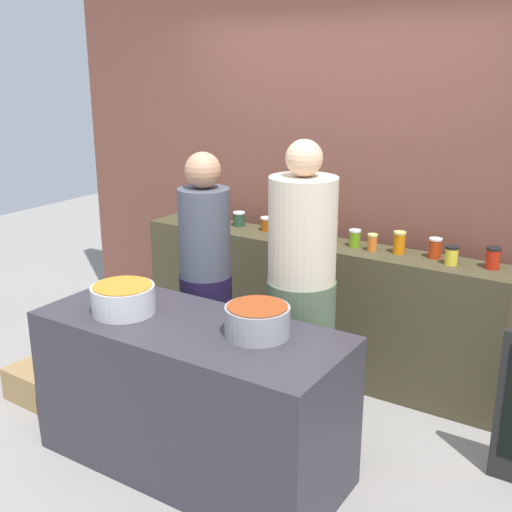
{
  "coord_description": "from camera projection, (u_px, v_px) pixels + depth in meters",
  "views": [
    {
      "loc": [
        1.95,
        -2.7,
        2.17
      ],
      "look_at": [
        0.0,
        0.35,
        1.05
      ],
      "focal_mm": 44.7,
      "sensor_mm": 36.0,
      "label": 1
    }
  ],
  "objects": [
    {
      "name": "preserve_jar_1",
      "position": [
        209.0,
        217.0,
        4.82
      ],
      "size": [
        0.09,
        0.09,
        0.13
      ],
      "color": "#963516",
      "rests_on": "display_shelf"
    },
    {
      "name": "preserve_jar_11",
      "position": [
        452.0,
        255.0,
        3.9
      ],
      "size": [
        0.08,
        0.08,
        0.12
      ],
      "color": "gold",
      "rests_on": "display_shelf"
    },
    {
      "name": "cook_with_tongs",
      "position": [
        206.0,
        295.0,
        3.99
      ],
      "size": [
        0.33,
        0.33,
        1.65
      ],
      "color": "#1A1331",
      "rests_on": "ground"
    },
    {
      "name": "bread_crate",
      "position": [
        40.0,
        381.0,
        4.25
      ],
      "size": [
        0.37,
        0.35,
        0.22
      ],
      "primitive_type": "cube",
      "rotation": [
        0.0,
        0.0,
        -0.04
      ],
      "color": "#99794A",
      "rests_on": "ground"
    },
    {
      "name": "preserve_jar_8",
      "position": [
        372.0,
        242.0,
        4.17
      ],
      "size": [
        0.07,
        0.07,
        0.12
      ],
      "color": "orange",
      "rests_on": "display_shelf"
    },
    {
      "name": "preserve_jar_3",
      "position": [
        266.0,
        224.0,
        4.68
      ],
      "size": [
        0.09,
        0.09,
        0.1
      ],
      "color": "#97410B",
      "rests_on": "display_shelf"
    },
    {
      "name": "prep_table",
      "position": [
        191.0,
        396.0,
        3.45
      ],
      "size": [
        1.7,
        0.7,
        0.85
      ],
      "primitive_type": "cube",
      "color": "#322F37",
      "rests_on": "ground"
    },
    {
      "name": "preserve_jar_4",
      "position": [
        276.0,
        229.0,
        4.52
      ],
      "size": [
        0.07,
        0.07,
        0.1
      ],
      "color": "#AF321A",
      "rests_on": "display_shelf"
    },
    {
      "name": "preserve_jar_12",
      "position": [
        493.0,
        258.0,
        3.82
      ],
      "size": [
        0.09,
        0.09,
        0.13
      ],
      "color": "#B6210E",
      "rests_on": "display_shelf"
    },
    {
      "name": "preserve_jar_10",
      "position": [
        435.0,
        248.0,
        4.02
      ],
      "size": [
        0.08,
        0.08,
        0.13
      ],
      "color": "#AF310F",
      "rests_on": "display_shelf"
    },
    {
      "name": "preserve_jar_7",
      "position": [
        355.0,
        238.0,
        4.27
      ],
      "size": [
        0.08,
        0.08,
        0.12
      ],
      "color": "#61931A",
      "rests_on": "display_shelf"
    },
    {
      "name": "cooking_pot_left",
      "position": [
        123.0,
        299.0,
        3.46
      ],
      "size": [
        0.35,
        0.35,
        0.16
      ],
      "color": "#B7B7BC",
      "rests_on": "prep_table"
    },
    {
      "name": "ground",
      "position": [
        225.0,
        438.0,
        3.82
      ],
      "size": [
        12.0,
        12.0,
        0.0
      ],
      "primitive_type": "plane",
      "color": "gray"
    },
    {
      "name": "preserve_jar_0",
      "position": [
        193.0,
        214.0,
        4.9
      ],
      "size": [
        0.08,
        0.08,
        0.13
      ],
      "color": "#CF660F",
      "rests_on": "display_shelf"
    },
    {
      "name": "cook_in_cap",
      "position": [
        301.0,
        309.0,
        3.66
      ],
      "size": [
        0.4,
        0.4,
        1.77
      ],
      "color": "#4C5D45",
      "rests_on": "ground"
    },
    {
      "name": "preserve_jar_9",
      "position": [
        399.0,
        243.0,
        4.12
      ],
      "size": [
        0.08,
        0.08,
        0.15
      ],
      "color": "orange",
      "rests_on": "display_shelf"
    },
    {
      "name": "display_shelf",
      "position": [
        312.0,
        306.0,
        4.56
      ],
      "size": [
        2.7,
        0.36,
        0.96
      ],
      "primitive_type": "cube",
      "color": "#413C26",
      "rests_on": "ground"
    },
    {
      "name": "preserve_jar_2",
      "position": [
        239.0,
        219.0,
        4.8
      ],
      "size": [
        0.09,
        0.09,
        0.11
      ],
      "color": "#234430",
      "rests_on": "display_shelf"
    },
    {
      "name": "storefront_wall",
      "position": [
        339.0,
        157.0,
        4.54
      ],
      "size": [
        4.8,
        0.12,
        3.0
      ],
      "primitive_type": "cube",
      "color": "brown",
      "rests_on": "ground"
    },
    {
      "name": "preserve_jar_6",
      "position": [
        332.0,
        232.0,
        4.38
      ],
      "size": [
        0.08,
        0.08,
        0.14
      ],
      "color": "orange",
      "rests_on": "display_shelf"
    },
    {
      "name": "cooking_pot_center",
      "position": [
        257.0,
        321.0,
        3.17
      ],
      "size": [
        0.33,
        0.33,
        0.16
      ],
      "color": "gray",
      "rests_on": "prep_table"
    },
    {
      "name": "preserve_jar_5",
      "position": [
        315.0,
        232.0,
        4.47
      ],
      "size": [
        0.09,
        0.09,
        0.1
      ],
      "color": "#4C2A5A",
      "rests_on": "display_shelf"
    }
  ]
}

